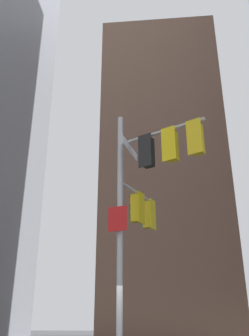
% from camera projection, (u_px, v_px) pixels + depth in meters
% --- Properties ---
extents(building_mid_block, '(12.76, 12.76, 33.90)m').
position_uv_depth(building_mid_block, '(163.00, 175.00, 41.93)').
color(building_mid_block, brown).
rests_on(building_mid_block, ground).
extents(signal_pole_assembly, '(3.15, 3.99, 8.31)m').
position_uv_depth(signal_pole_assembly, '(147.00, 191.00, 12.17)').
color(signal_pole_assembly, '#B2B2B5').
rests_on(signal_pole_assembly, ground).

